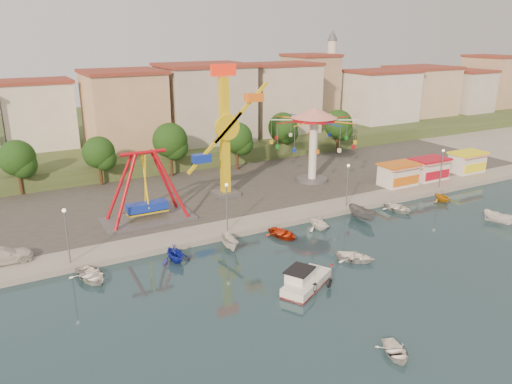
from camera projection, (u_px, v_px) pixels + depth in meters
ground at (366, 267)px, 46.19m from camera, size 200.00×200.00×0.00m
quay_deck at (155, 141)px, 97.72m from camera, size 200.00×100.00×0.60m
asphalt_pad at (226, 180)px, 70.98m from camera, size 90.00×28.00×0.01m
hill_terrace at (147, 131)px, 101.52m from camera, size 200.00×60.00×3.00m
pirate_ship_ride at (146, 188)px, 54.87m from camera, size 10.00×5.00×8.00m
kamikaze_tower at (228, 135)px, 62.15m from camera, size 7.51×3.10×16.50m
wave_swinger at (314, 128)px, 68.39m from camera, size 11.60×11.60×10.40m
booth_left at (398, 174)px, 68.32m from camera, size 5.40×3.78×3.08m
booth_mid at (429, 169)px, 71.07m from camera, size 5.40×3.78×3.08m
booth_right at (467, 162)px, 74.70m from camera, size 5.40×3.78×3.08m
lamp_post_0 at (67, 237)px, 45.02m from camera, size 0.14×0.14×5.00m
lamp_post_1 at (227, 208)px, 52.38m from camera, size 0.14×0.14×5.00m
lamp_post_2 at (347, 187)px, 59.73m from camera, size 0.14×0.14×5.00m
lamp_post_3 at (441, 169)px, 67.09m from camera, size 0.14×0.14×5.00m
tree_0 at (17, 158)px, 63.33m from camera, size 4.60×4.60×7.19m
tree_1 at (99, 152)px, 67.40m from camera, size 4.35×4.35×6.80m
tree_2 at (170, 140)px, 71.42m from camera, size 5.02×5.02×7.85m
tree_3 at (237, 138)px, 74.93m from camera, size 4.68×4.68×7.32m
tree_4 at (283, 127)px, 81.96m from camera, size 4.86×4.86×7.60m
tree_5 at (338, 124)px, 85.05m from camera, size 4.83×4.83×7.54m
building_1 at (41, 123)px, 76.91m from camera, size 12.33×9.01×8.63m
building_2 at (124, 108)px, 83.03m from camera, size 11.95×9.28×11.23m
building_3 at (208, 111)px, 87.06m from camera, size 12.59×10.50×9.20m
building_4 at (265, 103)px, 96.08m from camera, size 10.75×9.23×9.24m
building_5 at (327, 95)px, 100.33m from camera, size 12.77×10.96×11.21m
building_6 at (377, 89)px, 104.27m from camera, size 8.23×8.98×12.36m
building_7 at (401, 92)px, 114.40m from camera, size 11.59×10.93×8.76m
building_8 at (467, 84)px, 114.78m from camera, size 12.84×9.28×12.58m
building_9 at (494, 87)px, 123.81m from camera, size 12.95×9.17×9.21m
minaret at (331, 73)px, 103.84m from camera, size 2.80×2.80×18.00m
cabin_motorboat at (305, 282)px, 42.38m from camera, size 5.97×4.68×1.99m
rowboat_a at (355, 257)px, 47.40m from camera, size 4.35×4.53×0.76m
rowboat_b at (395, 352)px, 33.56m from camera, size 3.04×3.54×0.62m
skiff at (499, 218)px, 56.47m from camera, size 1.94×3.81×1.40m
van at (2, 255)px, 45.50m from camera, size 5.13×2.11×1.49m
moored_boat_0 at (91, 276)px, 43.72m from camera, size 3.90×4.73×0.85m
moored_boat_1 at (175, 253)px, 47.18m from camera, size 2.96×3.36×1.67m
moored_boat_2 at (230, 243)px, 49.87m from camera, size 1.77×3.67×1.36m
moored_boat_3 at (283, 234)px, 52.84m from camera, size 3.43×4.25×0.78m
moored_boat_4 at (319, 222)px, 54.83m from camera, size 3.08×3.45×1.65m
moored_boat_5 at (362, 213)px, 57.68m from camera, size 1.85×4.18×1.57m
moored_boat_6 at (399, 208)px, 60.43m from camera, size 3.30×4.23×0.80m
moored_boat_7 at (442, 196)px, 63.77m from camera, size 2.74×3.06×1.44m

